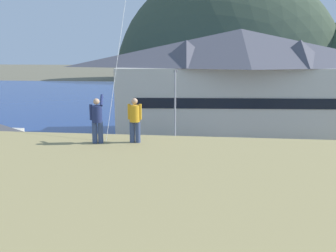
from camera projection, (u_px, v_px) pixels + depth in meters
name	position (u px, v px, depth m)	size (l,w,h in m)	color
ground_plane	(134.00, 203.00, 23.04)	(600.00, 600.00, 0.00)	#66604C
parking_lot_pad	(148.00, 177.00, 27.90)	(40.00, 20.00, 0.10)	slate
bay_water	(189.00, 96.00, 81.46)	(360.00, 84.00, 0.03)	navy
far_hill_west_ridge	(226.00, 80.00, 134.90)	(83.90, 52.09, 82.12)	#3D4C38
harbor_lodge	(239.00, 80.00, 41.42)	(29.81, 12.64, 12.22)	beige
wharf_dock	(154.00, 113.00, 56.38)	(3.20, 13.76, 0.70)	#70604C
moored_boat_wharfside	(138.00, 107.00, 59.70)	(2.56, 6.26, 2.16)	navy
moored_boat_outer_mooring	(176.00, 109.00, 57.57)	(2.46, 6.13, 2.16)	#A8A399
moored_boat_inner_slip	(139.00, 107.00, 60.62)	(2.39, 6.08, 2.16)	#A8A399
parked_car_lone_by_shed	(140.00, 161.00, 28.54)	(4.23, 2.12, 1.82)	#9EA3A8
parked_car_back_row_left	(230.00, 160.00, 28.75)	(4.34, 2.34, 1.82)	silver
parked_car_front_row_red	(55.00, 159.00, 29.18)	(4.21, 2.07, 1.82)	#236633
parked_car_mid_row_near	(4.00, 178.00, 24.65)	(4.27, 2.19, 1.82)	black
parked_car_corner_spot	(302.00, 190.00, 22.39)	(4.33, 2.32, 1.82)	navy
parked_car_front_row_end	(323.00, 161.00, 28.44)	(4.26, 2.18, 1.82)	black
parked_car_front_row_silver	(183.00, 181.00, 24.08)	(4.31, 2.26, 1.82)	navy
parked_car_back_row_right	(90.00, 179.00, 24.50)	(4.35, 2.36, 1.82)	red
parking_light_pole	(175.00, 109.00, 32.22)	(0.24, 0.78, 7.93)	#ADADB2
person_kite_flyer	(97.00, 119.00, 13.73)	(0.52, 0.70, 1.86)	#384770
person_companion	(135.00, 119.00, 13.84)	(0.55, 0.40, 1.74)	#384770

